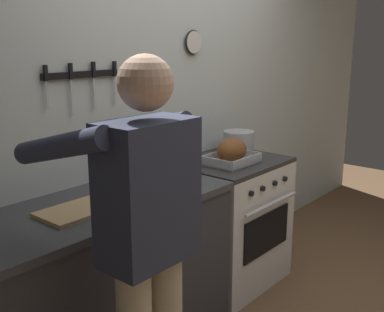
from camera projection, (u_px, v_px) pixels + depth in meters
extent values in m
cube|color=silver|center=(169.00, 101.00, 3.23)|extent=(6.00, 0.10, 2.60)
cube|color=black|center=(81.00, 75.00, 2.58)|extent=(0.50, 0.02, 0.04)
cube|color=silver|center=(47.00, 95.00, 2.42)|extent=(0.01, 0.00, 0.15)
cube|color=black|center=(45.00, 73.00, 2.40)|extent=(0.02, 0.02, 0.08)
cube|color=silver|center=(72.00, 97.00, 2.54)|extent=(0.01, 0.00, 0.19)
cube|color=black|center=(71.00, 71.00, 2.51)|extent=(0.02, 0.02, 0.08)
cube|color=silver|center=(95.00, 93.00, 2.65)|extent=(0.02, 0.00, 0.17)
cube|color=black|center=(93.00, 70.00, 2.62)|extent=(0.02, 0.02, 0.09)
cube|color=silver|center=(115.00, 90.00, 2.76)|extent=(0.01, 0.00, 0.16)
cube|color=black|center=(115.00, 69.00, 2.73)|extent=(0.02, 0.02, 0.08)
cylinder|color=white|center=(193.00, 42.00, 3.23)|extent=(0.15, 0.02, 0.15)
torus|color=black|center=(193.00, 42.00, 3.23)|extent=(0.17, 0.02, 0.17)
cube|color=#38383D|center=(58.00, 307.00, 2.32)|extent=(2.00, 0.62, 0.86)
cube|color=#3D3D42|center=(52.00, 221.00, 2.22)|extent=(2.03, 0.65, 0.04)
cube|color=white|center=(228.00, 223.00, 3.38)|extent=(0.76, 0.62, 0.87)
cube|color=black|center=(267.00, 233.00, 3.17)|extent=(0.53, 0.01, 0.28)
cube|color=#2D2D2D|center=(230.00, 162.00, 3.27)|extent=(0.76, 0.62, 0.03)
cylinder|color=black|center=(251.00, 193.00, 2.94)|extent=(0.04, 0.02, 0.04)
cylinder|color=black|center=(263.00, 189.00, 3.04)|extent=(0.04, 0.02, 0.04)
cylinder|color=black|center=(275.00, 183.00, 3.15)|extent=(0.04, 0.02, 0.04)
cylinder|color=black|center=(285.00, 179.00, 3.25)|extent=(0.04, 0.02, 0.04)
cylinder|color=silver|center=(272.00, 204.00, 3.11)|extent=(0.61, 0.02, 0.02)
cube|color=#2D3347|center=(148.00, 192.00, 1.81)|extent=(0.38, 0.22, 0.56)
sphere|color=tan|center=(145.00, 83.00, 1.71)|extent=(0.21, 0.21, 0.21)
cylinder|color=#2D3347|center=(61.00, 146.00, 1.76)|extent=(0.09, 0.55, 0.22)
cylinder|color=#2D3347|center=(142.00, 130.00, 2.08)|extent=(0.09, 0.55, 0.22)
cube|color=#B7B7BC|center=(232.00, 163.00, 3.17)|extent=(0.34, 0.25, 0.01)
cube|color=#B7B7BC|center=(247.00, 161.00, 3.08)|extent=(0.34, 0.01, 0.05)
cube|color=#B7B7BC|center=(217.00, 155.00, 3.24)|extent=(0.34, 0.01, 0.05)
cube|color=#B7B7BC|center=(216.00, 163.00, 3.03)|extent=(0.01, 0.25, 0.05)
cube|color=#B7B7BC|center=(246.00, 154.00, 3.28)|extent=(0.01, 0.25, 0.05)
ellipsoid|color=brown|center=(232.00, 150.00, 3.15)|extent=(0.24, 0.17, 0.16)
cylinder|color=#B7B7BC|center=(238.00, 142.00, 3.45)|extent=(0.22, 0.22, 0.16)
cube|color=tan|center=(77.00, 211.00, 2.27)|extent=(0.36, 0.24, 0.02)
cylinder|color=red|center=(145.00, 162.00, 2.92)|extent=(0.05, 0.05, 0.15)
cylinder|color=red|center=(145.00, 147.00, 2.90)|extent=(0.02, 0.02, 0.03)
cylinder|color=#197219|center=(145.00, 143.00, 2.89)|extent=(0.03, 0.03, 0.01)
cylinder|color=black|center=(135.00, 170.00, 2.69)|extent=(0.05, 0.05, 0.17)
cylinder|color=black|center=(135.00, 152.00, 2.66)|extent=(0.02, 0.02, 0.04)
cylinder|color=#B21919|center=(134.00, 148.00, 2.66)|extent=(0.03, 0.03, 0.01)
cylinder|color=#47141E|center=(159.00, 158.00, 2.79)|extent=(0.07, 0.07, 0.26)
cylinder|color=#47141E|center=(158.00, 132.00, 2.75)|extent=(0.03, 0.03, 0.06)
cylinder|color=maroon|center=(158.00, 126.00, 2.74)|extent=(0.04, 0.04, 0.01)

